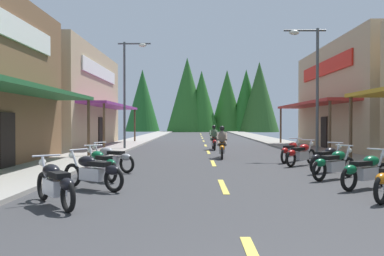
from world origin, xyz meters
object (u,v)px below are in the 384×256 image
object	(u,v)px
streetlamp_left	(129,81)
motorcycle_parked_left_1	(93,171)
motorcycle_parked_right_3	(327,158)
motorcycle_parked_right_4	(301,154)
streetlamp_right	(311,74)
motorcycle_parked_left_0	(55,183)
motorcycle_parked_right_5	(291,151)
motorcycle_parked_left_3	(111,158)
motorcycle_parked_right_1	(366,170)
rider_cruising_lead	(222,145)
motorcycle_parked_right_2	(334,163)
motorcycle_parked_left_2	(101,164)
rider_cruising_trailing	(214,139)

from	to	relation	value
streetlamp_left	motorcycle_parked_left_1	xyz separation A→B (m)	(1.52, -14.31, -3.85)
streetlamp_left	motorcycle_parked_right_3	world-z (taller)	streetlamp_left
motorcycle_parked_right_4	streetlamp_right	bearing A→B (deg)	24.06
streetlamp_left	motorcycle_parked_left_0	world-z (taller)	streetlamp_left
motorcycle_parked_right_5	motorcycle_parked_left_1	xyz separation A→B (m)	(-6.80, -6.93, 0.00)
motorcycle_parked_right_4	motorcycle_parked_left_3	xyz separation A→B (m)	(-7.19, -1.97, 0.00)
motorcycle_parked_right_1	motorcycle_parked_right_4	world-z (taller)	same
rider_cruising_lead	motorcycle_parked_right_2	bearing A→B (deg)	-153.54
motorcycle_parked_left_3	motorcycle_parked_right_1	bearing A→B (deg)	-173.77
motorcycle_parked_right_4	rider_cruising_lead	bearing A→B (deg)	88.79
motorcycle_parked_right_5	motorcycle_parked_left_1	bearing A→B (deg)	171.05
streetlamp_right	motorcycle_parked_right_4	xyz separation A→B (m)	(-1.43, -3.46, -3.61)
motorcycle_parked_right_5	motorcycle_parked_left_2	xyz separation A→B (m)	(-7.04, -5.18, 0.00)
motorcycle_parked_right_3	streetlamp_right	bearing A→B (deg)	38.06
motorcycle_parked_right_2	rider_cruising_trailing	xyz separation A→B (m)	(-3.07, 12.70, 0.17)
motorcycle_parked_right_5	streetlamp_right	bearing A→B (deg)	0.04
motorcycle_parked_left_3	rider_cruising_trailing	size ratio (longest dim) A/B	0.88
motorcycle_parked_left_1	rider_cruising_lead	distance (m)	9.65
motorcycle_parked_right_3	rider_cruising_lead	world-z (taller)	rider_cruising_lead
motorcycle_parked_right_1	rider_cruising_lead	distance (m)	9.19
motorcycle_parked_left_2	rider_cruising_lead	world-z (taller)	rider_cruising_lead
motorcycle_parked_right_3	rider_cruising_lead	xyz separation A→B (m)	(-3.28, 5.32, 0.17)
motorcycle_parked_right_4	motorcycle_parked_left_0	world-z (taller)	same
motorcycle_parked_right_5	motorcycle_parked_left_0	distance (m)	11.40
streetlamp_right	motorcycle_parked_left_0	distance (m)	14.43
motorcycle_parked_right_1	streetlamp_left	bearing A→B (deg)	87.61
motorcycle_parked_right_4	motorcycle_parked_left_2	world-z (taller)	same
streetlamp_left	motorcycle_parked_right_5	bearing A→B (deg)	-41.56
streetlamp_left	motorcycle_parked_left_0	bearing A→B (deg)	-85.59
streetlamp_right	motorcycle_parked_left_2	xyz separation A→B (m)	(-8.54, -7.28, -3.61)
motorcycle_parked_left_3	rider_cruising_trailing	world-z (taller)	rider_cruising_trailing
motorcycle_parked_left_0	motorcycle_parked_right_1	bearing A→B (deg)	-112.21
motorcycle_parked_left_1	streetlamp_left	bearing A→B (deg)	-52.55
motorcycle_parked_right_5	motorcycle_parked_left_2	distance (m)	8.74
motorcycle_parked_left_1	motorcycle_parked_left_0	bearing A→B (deg)	114.05
streetlamp_left	motorcycle_parked_right_3	bearing A→B (deg)	-51.10
streetlamp_left	motorcycle_parked_right_2	world-z (taller)	streetlamp_left
motorcycle_parked_right_5	motorcycle_parked_left_0	world-z (taller)	same
motorcycle_parked_right_2	motorcycle_parked_left_2	xyz separation A→B (m)	(-7.12, -0.12, 0.00)
motorcycle_parked_left_3	motorcycle_parked_right_3	bearing A→B (deg)	-149.99
motorcycle_parked_right_1	motorcycle_parked_left_1	size ratio (longest dim) A/B	0.98
streetlamp_left	streetlamp_right	distance (m)	11.15
motorcycle_parked_right_3	rider_cruising_trailing	bearing A→B (deg)	66.24
streetlamp_right	motorcycle_parked_left_1	xyz separation A→B (m)	(-8.30, -9.03, -3.61)
streetlamp_left	motorcycle_parked_left_2	distance (m)	13.20
motorcycle_parked_right_1	motorcycle_parked_left_0	world-z (taller)	same
motorcycle_parked_left_0	motorcycle_parked_left_3	distance (m)	5.62
streetlamp_left	motorcycle_parked_right_3	distance (m)	14.43
motorcycle_parked_left_2	motorcycle_parked_right_3	bearing A→B (deg)	-115.52
streetlamp_left	streetlamp_right	size ratio (longest dim) A/B	1.07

